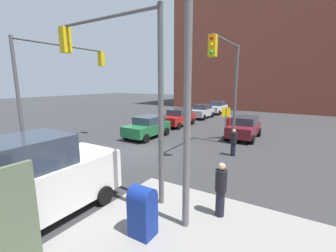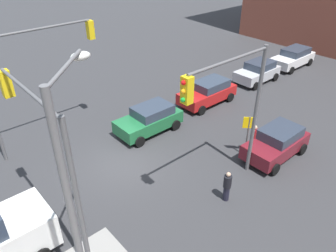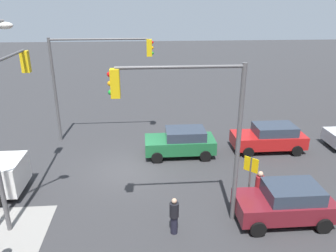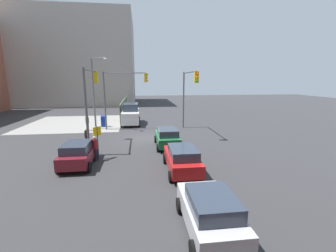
{
  "view_description": "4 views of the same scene",
  "coord_description": "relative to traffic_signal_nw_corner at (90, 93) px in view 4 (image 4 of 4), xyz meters",
  "views": [
    {
      "loc": [
        10.56,
        8.46,
        4.13
      ],
      "look_at": [
        -2.18,
        0.7,
        1.26
      ],
      "focal_mm": 24.0,
      "sensor_mm": 36.0,
      "label": 1
    },
    {
      "loc": [
        7.22,
        11.76,
        10.62
      ],
      "look_at": [
        -2.98,
        0.1,
        1.19
      ],
      "focal_mm": 35.0,
      "sensor_mm": 36.0,
      "label": 2
    },
    {
      "loc": [
        -0.96,
        15.64,
        8.51
      ],
      "look_at": [
        -2.26,
        -1.25,
        2.01
      ],
      "focal_mm": 35.0,
      "sensor_mm": 36.0,
      "label": 3
    },
    {
      "loc": [
        -21.43,
        0.58,
        5.65
      ],
      "look_at": [
        -2.82,
        -1.75,
        1.76
      ],
      "focal_mm": 24.0,
      "sensor_mm": 36.0,
      "label": 4
    }
  ],
  "objects": [
    {
      "name": "sidewalk_corner",
      "position": [
        11.67,
        4.5,
        -4.59
      ],
      "size": [
        12.0,
        12.0,
        0.01
      ],
      "primitive_type": "cube",
      "color": "gray",
      "rests_on": "ground"
    },
    {
      "name": "coupe_red",
      "position": [
        -5.77,
        -6.43,
        -3.75
      ],
      "size": [
        4.26,
        2.02,
        1.62
      ],
      "color": "#B21919",
      "rests_on": "ground"
    },
    {
      "name": "traffic_signal_nw_corner",
      "position": [
        0.0,
        0.0,
        0.0
      ],
      "size": [
        4.87,
        0.36,
        6.5
      ],
      "color": "#59595B",
      "rests_on": "ground"
    },
    {
      "name": "traffic_signal_se_corner",
      "position": [
        4.76,
        -9.0,
        0.08
      ],
      "size": [
        6.24,
        0.36,
        6.5
      ],
      "color": "#59595B",
      "rests_on": "ground"
    },
    {
      "name": "pedestrian_crossing",
      "position": [
        0.67,
        0.7,
        -3.79
      ],
      "size": [
        0.36,
        0.36,
        1.56
      ],
      "rotation": [
        0.0,
        0.0,
        1.44
      ],
      "color": "black",
      "rests_on": "ground"
    },
    {
      "name": "coupe_green",
      "position": [
        -0.39,
        -6.16,
        -3.75
      ],
      "size": [
        4.02,
        2.02,
        1.62
      ],
      "color": "#1E6638",
      "rests_on": "ground"
    },
    {
      "name": "warning_sign_two_way",
      "position": [
        -2.73,
        -0.84,
        -2.95
      ],
      "size": [
        0.48,
        0.48,
        2.4
      ],
      "color": "#4C4C4C",
      "rests_on": "ground"
    },
    {
      "name": "building_loft_east",
      "position": [
        38.67,
        9.4,
        5.32
      ],
      "size": [
        20.0,
        24.0,
        19.83
      ],
      "color": "#ADA89E",
      "rests_on": "ground"
    },
    {
      "name": "van_white_delivery",
      "position": [
        10.19,
        -2.7,
        -3.31
      ],
      "size": [
        5.4,
        2.32,
        2.62
      ],
      "color": "white",
      "rests_on": "ground"
    },
    {
      "name": "ground_plane",
      "position": [
        2.67,
        -4.5,
        -4.59
      ],
      "size": [
        120.0,
        120.0,
        0.0
      ],
      "primitive_type": "plane",
      "color": "#333335"
    },
    {
      "name": "pedestrian_walking_north",
      "position": [
        -3.13,
        -0.7,
        -3.66
      ],
      "size": [
        0.36,
        0.36,
        1.79
      ],
      "rotation": [
        0.0,
        0.0,
        1.55
      ],
      "color": "maroon",
      "rests_on": "ground"
    },
    {
      "name": "mailbox_blue",
      "position": [
        8.87,
        0.5,
        -3.83
      ],
      "size": [
        0.56,
        0.64,
        1.43
      ],
      "color": "navy",
      "rests_on": "ground"
    },
    {
      "name": "street_lamp_corner",
      "position": [
        7.61,
        1.03,
        0.11
      ],
      "size": [
        2.05,
        2.0,
        8.0
      ],
      "color": "slate",
      "rests_on": "ground"
    },
    {
      "name": "coupe_silver",
      "position": [
        -11.49,
        -6.4,
        -3.75
      ],
      "size": [
        3.88,
        2.02,
        1.62
      ],
      "color": "#B7BABF",
      "rests_on": "ground"
    },
    {
      "name": "pedestrian_waiting",
      "position": [
        6.87,
        2.0,
        -3.68
      ],
      "size": [
        0.36,
        0.36,
        1.76
      ],
      "rotation": [
        0.0,
        0.0,
        4.16
      ],
      "color": "black",
      "rests_on": "ground"
    },
    {
      "name": "traffic_signal_ne_corner",
      "position": [
        7.17,
        -1.88,
        0.01
      ],
      "size": [
        0.36,
        5.0,
        6.5
      ],
      "color": "#59595B",
      "rests_on": "ground"
    },
    {
      "name": "construction_fence",
      "position": [
        19.19,
        -1.3,
        -3.39
      ],
      "size": [
        17.04,
        0.12,
        2.4
      ],
      "primitive_type": "cube",
      "color": "#56664C",
      "rests_on": "ground"
    },
    {
      "name": "coupe_maroon",
      "position": [
        -3.92,
        0.24,
        -3.75
      ],
      "size": [
        3.87,
        2.02,
        1.62
      ],
      "color": "maroon",
      "rests_on": "ground"
    }
  ]
}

